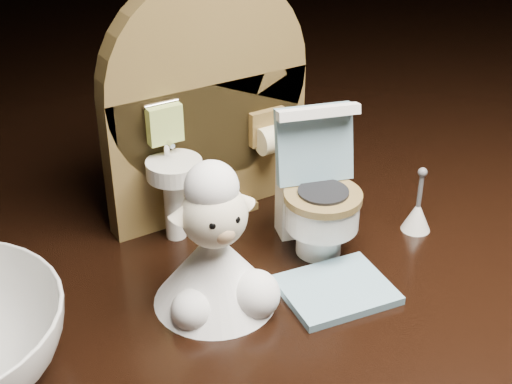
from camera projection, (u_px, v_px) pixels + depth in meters
backdrop_panel at (207, 113)px, 0.42m from camera, size 0.13×0.05×0.15m
toy_toilet at (316, 197)px, 0.40m from camera, size 0.05×0.06×0.09m
bath_mat at (336, 290)px, 0.38m from camera, size 0.06×0.05×0.00m
toilet_brush at (417, 214)px, 0.43m from camera, size 0.02×0.02×0.04m
plush_lamb at (216, 257)px, 0.36m from camera, size 0.06×0.06×0.08m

